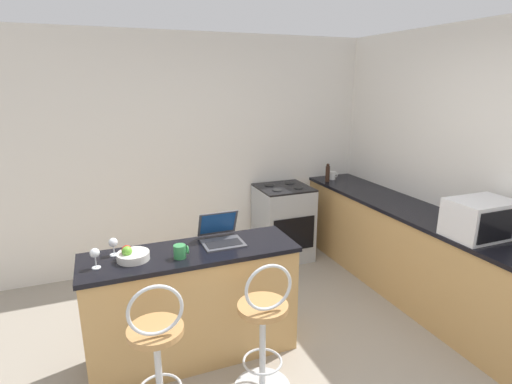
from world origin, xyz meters
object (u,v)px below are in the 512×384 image
(bar_stool_far, at_px, (264,332))
(pepper_mill, at_px, (328,173))
(fruit_bowl, at_px, (132,255))
(microwave, at_px, (481,219))
(wine_glass_short, at_px, (113,243))
(laptop, at_px, (221,234))
(wine_glass_tall, at_px, (95,254))
(mug_green, at_px, (180,251))
(stove_range, at_px, (283,222))
(mug_white, at_px, (333,175))
(bar_stool_near, at_px, (158,358))

(bar_stool_far, relative_size, pepper_mill, 4.43)
(fruit_bowl, xyz_separation_m, pepper_mill, (2.45, 1.44, 0.07))
(microwave, bearing_deg, wine_glass_short, 165.57)
(laptop, distance_m, fruit_bowl, 0.68)
(wine_glass_tall, distance_m, fruit_bowl, 0.24)
(wine_glass_short, xyz_separation_m, mug_green, (0.43, -0.22, -0.04))
(laptop, bearing_deg, stove_range, 48.23)
(mug_white, bearing_deg, mug_green, -144.78)
(stove_range, bearing_deg, microwave, -68.38)
(bar_stool_far, xyz_separation_m, laptop, (-0.09, 0.65, 0.48))
(bar_stool_near, distance_m, fruit_bowl, 0.72)
(mug_white, relative_size, pepper_mill, 0.45)
(pepper_mill, bearing_deg, mug_green, -144.42)
(mug_white, height_order, mug_green, mug_white)
(mug_white, distance_m, mug_green, 2.75)
(fruit_bowl, bearing_deg, stove_range, 37.26)
(wine_glass_short, distance_m, mug_green, 0.49)
(bar_stool_far, relative_size, stove_range, 1.12)
(mug_white, height_order, pepper_mill, pepper_mill)
(laptop, height_order, fruit_bowl, laptop)
(bar_stool_near, xyz_separation_m, wine_glass_short, (-0.18, 0.68, 0.51))
(laptop, xyz_separation_m, stove_range, (1.16, 1.30, -0.50))
(mug_white, xyz_separation_m, pepper_mill, (-0.12, -0.06, 0.06))
(bar_stool_near, height_order, bar_stool_far, same)
(stove_range, bearing_deg, laptop, -131.77)
(mug_white, height_order, fruit_bowl, fruit_bowl)
(wine_glass_tall, height_order, fruit_bowl, wine_glass_tall)
(bar_stool_near, bearing_deg, fruit_bowl, 97.04)
(pepper_mill, relative_size, mug_green, 2.16)
(fruit_bowl, relative_size, mug_green, 2.13)
(bar_stool_far, distance_m, laptop, 0.81)
(bar_stool_far, relative_size, wine_glass_tall, 7.09)
(bar_stool_near, height_order, fruit_bowl, bar_stool_near)
(bar_stool_near, xyz_separation_m, bar_stool_far, (0.70, 0.00, 0.00))
(bar_stool_near, xyz_separation_m, laptop, (0.61, 0.65, 0.48))
(bar_stool_near, height_order, mug_green, bar_stool_near)
(mug_white, bearing_deg, laptop, -143.47)
(wine_glass_short, bearing_deg, stove_range, 33.04)
(stove_range, relative_size, pepper_mill, 3.96)
(laptop, relative_size, wine_glass_tall, 2.20)
(pepper_mill, bearing_deg, fruit_bowl, -149.64)
(mug_green, bearing_deg, bar_stool_far, -46.29)
(stove_range, bearing_deg, bar_stool_far, -118.79)
(mug_white, bearing_deg, bar_stool_near, -140.64)
(mug_white, height_order, wine_glass_short, wine_glass_short)
(bar_stool_near, relative_size, mug_white, 9.88)
(stove_range, distance_m, mug_white, 0.89)
(stove_range, relative_size, mug_white, 8.84)
(wine_glass_short, bearing_deg, fruit_bowl, -49.63)
(bar_stool_far, height_order, mug_white, bar_stool_far)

